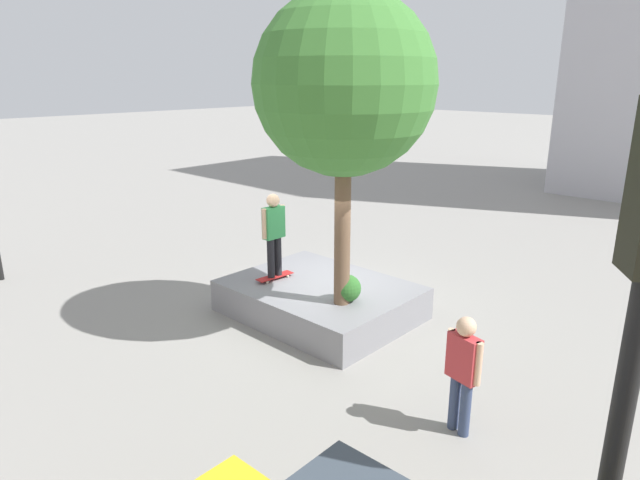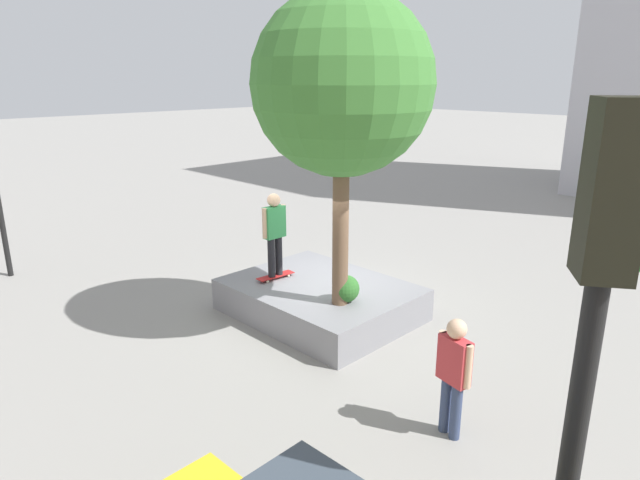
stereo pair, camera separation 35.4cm
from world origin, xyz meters
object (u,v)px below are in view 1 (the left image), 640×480
plaza_tree (344,85)px  skateboarder (274,229)px  traffic_light_median (631,372)px  passerby_with_bag (463,367)px  skateboard (275,277)px  planter_ledge (320,299)px

plaza_tree → skateboarder: size_ratio=3.15×
traffic_light_median → passerby_with_bag: 4.22m
skateboard → traffic_light_median: traffic_light_median is taller
passerby_with_bag → plaza_tree: bearing=-20.0°
skateboard → passerby_with_bag: size_ratio=0.50×
skateboarder → traffic_light_median: bearing=151.2°
planter_ledge → plaza_tree: 4.16m
traffic_light_median → passerby_with_bag: traffic_light_median is taller
planter_ledge → traffic_light_median: 8.03m
plaza_tree → skateboarder: (1.74, 0.01, -2.70)m
plaza_tree → traffic_light_median: (-5.33, 3.90, -1.34)m
planter_ledge → passerby_with_bag: size_ratio=2.11×
plaza_tree → skateboard: 4.07m
plaza_tree → traffic_light_median: plaza_tree is taller
traffic_light_median → passerby_with_bag: bearing=-50.1°
planter_ledge → plaza_tree: bearing=156.3°
skateboard → passerby_with_bag: (-4.71, 1.07, 0.26)m
planter_ledge → plaza_tree: plaza_tree is taller
skateboarder → passerby_with_bag: 4.88m
plaza_tree → skateboarder: bearing=0.4°
planter_ledge → skateboard: size_ratio=4.24×
traffic_light_median → planter_ledge: bearing=-34.6°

